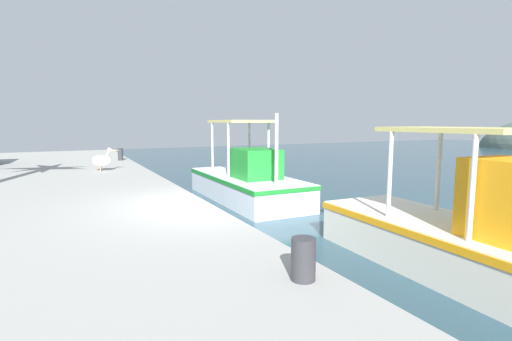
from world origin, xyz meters
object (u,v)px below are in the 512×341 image
mooring_bollard_nearest (121,154)px  mooring_bollard_second (303,259)px  fishing_boat_second (486,243)px  pelican (102,160)px  fishing_boat_nearest (247,182)px

mooring_bollard_nearest → mooring_bollard_second: (14.76, -0.00, -0.04)m
fishing_boat_second → pelican: bearing=-157.3°
fishing_boat_nearest → fishing_boat_second: size_ratio=0.91×
pelican → mooring_bollard_second: bearing=5.7°
fishing_boat_second → pelican: 11.84m
mooring_bollard_second → fishing_boat_nearest: bearing=158.8°
fishing_boat_second → mooring_bollard_second: size_ratio=12.63×
fishing_boat_nearest → mooring_bollard_nearest: (-7.12, -2.96, 0.46)m
fishing_boat_second → mooring_bollard_second: bearing=-87.7°
fishing_boat_nearest → mooring_bollard_second: fishing_boat_nearest is taller
pelican → fishing_boat_second: bearing=22.7°
pelican → mooring_bollard_nearest: 3.87m
fishing_boat_nearest → pelican: size_ratio=5.61×
mooring_bollard_second → pelican: bearing=-174.3°
fishing_boat_nearest → mooring_bollard_nearest: 7.72m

